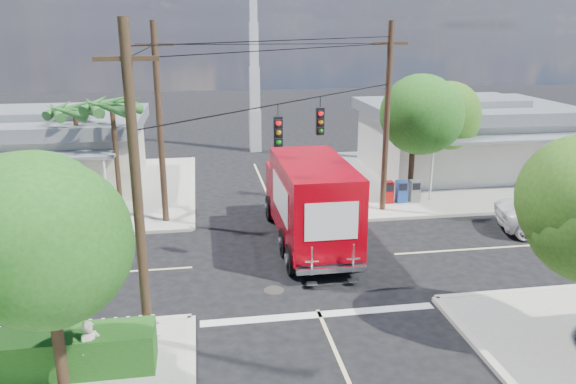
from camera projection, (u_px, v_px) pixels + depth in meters
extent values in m
plane|color=black|center=(296.00, 261.00, 21.82)|extent=(120.00, 120.00, 0.00)
cube|color=#A5A095|center=(444.00, 176.00, 33.88)|extent=(14.00, 14.00, 0.14)
cube|color=beige|center=(331.00, 180.00, 32.81)|extent=(0.25, 14.00, 0.14)
cube|color=beige|center=(505.00, 212.00, 27.25)|extent=(14.00, 0.25, 0.14)
cube|color=#A5A095|center=(63.00, 192.00, 30.53)|extent=(14.00, 14.00, 0.14)
cube|color=beige|center=(193.00, 186.00, 31.60)|extent=(0.25, 14.00, 0.14)
cube|color=beige|center=(26.00, 238.00, 23.91)|extent=(14.00, 0.25, 0.14)
cube|color=beige|center=(265.00, 189.00, 31.28)|extent=(0.12, 12.00, 0.01)
cube|color=beige|center=(533.00, 245.00, 23.34)|extent=(12.00, 0.12, 0.01)
cube|color=beige|center=(24.00, 278.00, 20.30)|extent=(12.00, 0.12, 0.01)
cube|color=silver|center=(320.00, 314.00, 17.75)|extent=(7.50, 0.40, 0.01)
cube|color=white|center=(462.00, 143.00, 34.55)|extent=(11.00, 8.00, 3.40)
cube|color=slate|center=(465.00, 109.00, 33.96)|extent=(11.80, 8.80, 0.70)
cube|color=slate|center=(466.00, 101.00, 33.82)|extent=(6.05, 4.40, 0.50)
cube|color=slate|center=(506.00, 139.00, 29.57)|extent=(9.90, 1.80, 0.15)
cylinder|color=silver|center=(431.00, 172.00, 28.56)|extent=(0.12, 0.12, 2.90)
cube|color=beige|center=(46.00, 157.00, 31.32)|extent=(10.00, 8.00, 3.20)
cube|color=slate|center=(42.00, 122.00, 30.77)|extent=(10.80, 8.80, 0.70)
cube|color=slate|center=(41.00, 113.00, 30.63)|extent=(5.50, 4.40, 0.50)
cube|color=slate|center=(18.00, 157.00, 26.37)|extent=(9.00, 1.80, 0.15)
cylinder|color=silver|center=(106.00, 185.00, 26.61)|extent=(0.12, 0.12, 2.70)
cube|color=silver|center=(255.00, 131.00, 40.39)|extent=(0.80, 0.80, 3.00)
cube|color=silver|center=(255.00, 89.00, 39.53)|extent=(0.70, 0.70, 3.00)
cube|color=silver|center=(254.00, 45.00, 38.68)|extent=(0.60, 0.60, 3.00)
cylinder|color=#422D1C|center=(57.00, 329.00, 13.09)|extent=(0.28, 0.28, 3.71)
sphere|color=#1E5417|center=(44.00, 236.00, 12.42)|extent=(3.71, 3.71, 3.71)
sphere|color=#1E5417|center=(26.00, 224.00, 12.49)|extent=(3.02, 3.02, 3.02)
sphere|color=#1E5417|center=(58.00, 245.00, 12.23)|extent=(3.25, 3.25, 3.25)
cylinder|color=#422D1C|center=(412.00, 159.00, 28.72)|extent=(0.28, 0.28, 4.10)
sphere|color=#1E5417|center=(415.00, 110.00, 27.99)|extent=(4.10, 4.10, 4.10)
sphere|color=#1E5417|center=(406.00, 104.00, 28.04)|extent=(3.33, 3.33, 3.33)
sphere|color=#1E5417|center=(424.00, 113.00, 27.80)|extent=(3.58, 3.58, 3.58)
cylinder|color=#422D1C|center=(441.00, 153.00, 31.27)|extent=(0.28, 0.28, 3.58)
sphere|color=#2B5A16|center=(445.00, 113.00, 30.63)|extent=(3.58, 3.58, 3.58)
sphere|color=#2B5A16|center=(437.00, 109.00, 30.69)|extent=(2.91, 2.91, 2.91)
sphere|color=#2B5A16|center=(453.00, 116.00, 30.43)|extent=(3.14, 3.14, 3.14)
cylinder|color=#422D1C|center=(116.00, 158.00, 27.02)|extent=(0.24, 0.24, 5.00)
cone|color=#2C6828|center=(131.00, 104.00, 26.41)|extent=(0.50, 2.06, 0.98)
cone|color=#2C6828|center=(126.00, 102.00, 27.03)|extent=(1.92, 1.68, 0.98)
cone|color=#2C6828|center=(110.00, 102.00, 27.08)|extent=(2.12, 0.95, 0.98)
cone|color=#2C6828|center=(95.00, 103.00, 26.52)|extent=(1.34, 2.07, 0.98)
cone|color=#2C6828|center=(92.00, 106.00, 25.79)|extent=(1.34, 2.07, 0.98)
cone|color=#2C6828|center=(104.00, 107.00, 25.42)|extent=(2.12, 0.95, 0.98)
cone|color=#2C6828|center=(122.00, 106.00, 25.70)|extent=(1.92, 1.68, 0.98)
cylinder|color=#422D1C|center=(80.00, 157.00, 28.19)|extent=(0.24, 0.24, 4.60)
cone|color=#2C6828|center=(94.00, 109.00, 27.64)|extent=(0.50, 2.06, 0.98)
cone|color=#2C6828|center=(89.00, 107.00, 28.26)|extent=(1.92, 1.68, 0.98)
cone|color=#2C6828|center=(74.00, 107.00, 28.31)|extent=(2.12, 0.95, 0.98)
cone|color=#2C6828|center=(59.00, 108.00, 27.75)|extent=(1.34, 2.07, 0.98)
cone|color=#2C6828|center=(55.00, 111.00, 27.01)|extent=(1.34, 2.07, 0.98)
cone|color=#2C6828|center=(66.00, 112.00, 26.65)|extent=(2.12, 0.95, 0.98)
cone|color=#2C6828|center=(84.00, 111.00, 26.93)|extent=(1.92, 1.68, 0.98)
cylinder|color=#473321|center=(137.00, 194.00, 14.82)|extent=(0.28, 0.28, 9.00)
cube|color=#473321|center=(126.00, 59.00, 13.82)|extent=(1.60, 0.12, 0.12)
cylinder|color=#473321|center=(387.00, 121.00, 26.24)|extent=(0.28, 0.28, 9.00)
cube|color=#473321|center=(391.00, 43.00, 25.24)|extent=(1.60, 0.12, 0.12)
cylinder|color=#473321|center=(160.00, 127.00, 24.66)|extent=(0.28, 0.28, 9.00)
cube|color=#473321|center=(154.00, 45.00, 23.66)|extent=(1.60, 0.12, 0.12)
cylinder|color=black|center=(297.00, 101.00, 20.05)|extent=(10.43, 10.43, 0.04)
cube|color=black|center=(278.00, 132.00, 19.44)|extent=(0.30, 0.24, 1.05)
sphere|color=red|center=(279.00, 123.00, 19.21)|extent=(0.20, 0.20, 0.20)
cube|color=black|center=(320.00, 121.00, 21.53)|extent=(0.30, 0.24, 1.05)
sphere|color=red|center=(321.00, 113.00, 21.30)|extent=(0.20, 0.20, 0.20)
cube|color=silver|center=(49.00, 344.00, 15.19)|extent=(5.94, 0.05, 0.08)
cube|color=silver|center=(47.00, 331.00, 15.08)|extent=(5.94, 0.05, 0.08)
cube|color=silver|center=(154.00, 331.00, 15.58)|extent=(0.09, 0.06, 1.00)
cube|color=#194A13|center=(32.00, 355.00, 14.35)|extent=(6.20, 1.20, 1.10)
cube|color=#AD0B0D|center=(388.00, 192.00, 28.37)|extent=(0.50, 0.50, 1.10)
cube|color=#1D4292|center=(401.00, 191.00, 28.47)|extent=(0.50, 0.50, 1.10)
cube|color=slate|center=(414.00, 191.00, 28.58)|extent=(0.50, 0.50, 1.10)
cube|color=black|center=(308.00, 229.00, 23.58)|extent=(2.45, 8.21, 0.26)
cube|color=#B1000C|center=(295.00, 188.00, 26.37)|extent=(2.53, 1.80, 2.31)
cube|color=black|center=(292.00, 176.00, 26.95)|extent=(2.21, 0.27, 1.00)
cube|color=silver|center=(292.00, 198.00, 27.48)|extent=(2.42, 0.13, 0.37)
cube|color=#B1000C|center=(313.00, 200.00, 22.23)|extent=(2.65, 6.11, 3.05)
cube|color=white|center=(346.00, 194.00, 22.39)|extent=(0.03, 3.79, 1.37)
cube|color=white|center=(280.00, 197.00, 21.98)|extent=(0.03, 3.79, 1.37)
cube|color=white|center=(332.00, 221.00, 19.28)|extent=(1.89, 0.03, 1.37)
cube|color=silver|center=(331.00, 269.00, 19.65)|extent=(2.53, 0.27, 0.19)
cube|color=silver|center=(312.00, 261.00, 19.28)|extent=(0.47, 0.06, 1.05)
cube|color=silver|center=(353.00, 259.00, 19.51)|extent=(0.47, 0.06, 1.05)
cylinder|color=black|center=(270.00, 208.00, 26.27)|extent=(0.34, 1.16, 1.16)
cylinder|color=black|center=(321.00, 205.00, 26.65)|extent=(0.34, 1.16, 1.16)
cylinder|color=black|center=(292.00, 259.00, 20.50)|extent=(0.34, 1.16, 1.16)
cylinder|color=black|center=(356.00, 255.00, 20.88)|extent=(0.34, 1.16, 1.16)
imported|color=silver|center=(566.00, 216.00, 24.51)|extent=(6.26, 4.01, 1.61)
imported|color=#BAABA0|center=(91.00, 350.00, 14.14)|extent=(0.69, 0.65, 1.59)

